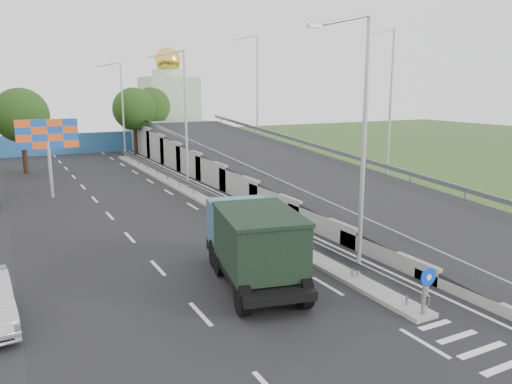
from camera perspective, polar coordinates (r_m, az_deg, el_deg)
ground at (r=16.90m, az=24.12°, el=-16.12°), size 160.00×160.00×0.00m
road_surface at (r=31.28m, az=-9.72°, el=-2.41°), size 26.00×90.00×0.04m
median at (r=35.89m, az=-7.15°, el=-0.31°), size 1.00×44.00×0.20m
overpass_ramp at (r=38.79m, az=3.23°, el=3.16°), size 10.00×50.00×3.50m
median_guardrail at (r=35.76m, az=-7.18°, el=0.70°), size 0.09×44.00×0.71m
sign_bollard at (r=17.73m, az=18.85°, el=-10.67°), size 0.64×0.23×1.67m
lamp_post_near at (r=19.39m, az=11.84°, el=6.22°), size 2.74×0.18×10.08m
lamp_post_mid at (r=37.05m, az=-8.32°, el=8.95°), size 2.74×0.18×10.08m
lamp_post_far at (r=56.30m, az=-15.19°, el=9.64°), size 2.74×0.18×10.08m
blue_wall at (r=61.80m, az=-19.92°, el=5.23°), size 30.00×0.50×2.40m
church at (r=72.43m, az=-9.89°, el=9.90°), size 7.00×7.00×13.80m
billboard at (r=37.22m, az=-22.71°, el=5.66°), size 4.00×0.24×5.50m
tree_left_mid at (r=49.03m, az=-25.27°, el=7.91°), size 4.80×4.80×7.60m
tree_median_far at (r=58.70m, az=-13.77°, el=9.18°), size 4.80×4.80×7.60m
tree_ramp_far at (r=66.49m, az=-11.87°, el=9.55°), size 4.80×4.80×7.60m
dump_truck at (r=19.70m, az=-0.36°, el=-5.59°), size 3.97×7.44×3.11m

